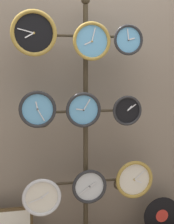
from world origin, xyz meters
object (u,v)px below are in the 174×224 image
object	(u,v)px
clock_bottom_left	(42,197)
clock_bottom_right	(134,179)
clock_top_right	(128,40)
clock_middle_center	(83,110)
clock_bottom_center	(89,186)
clock_middle_right	(127,111)
vinyl_record	(162,216)
clock_top_left	(34,33)
display_stand	(86,159)
clock_middle_left	(38,109)
clock_top_center	(92,41)

from	to	relation	value
clock_bottom_left	clock_bottom_right	xyz separation A→B (m)	(0.72, 0.04, 0.07)
clock_bottom_left	clock_top_right	bearing A→B (deg)	2.91
clock_middle_center	clock_bottom_right	bearing A→B (deg)	3.64
clock_top_right	clock_bottom_center	size ratio (longest dim) A/B	0.84
clock_top_right	clock_bottom_left	xyz separation A→B (m)	(-0.65, -0.03, -1.13)
clock_middle_right	vinyl_record	distance (m)	0.94
clock_top_left	clock_middle_center	xyz separation A→B (m)	(0.34, -0.00, -0.53)
display_stand	clock_middle_right	size ratio (longest dim) A/B	8.51
clock_top_left	clock_middle_left	bearing A→B (deg)	40.82
clock_middle_left	clock_middle_right	size ratio (longest dim) A/B	1.16
clock_top_left	clock_top_right	distance (m)	0.68
clock_middle_left	clock_bottom_center	size ratio (longest dim) A/B	0.99
clock_middle_center	vinyl_record	distance (m)	1.12
clock_middle_center	clock_bottom_left	distance (m)	0.70
clock_top_center	clock_bottom_right	xyz separation A→B (m)	(0.34, 0.01, -1.05)
clock_middle_left	clock_bottom_right	xyz separation A→B (m)	(0.73, 0.01, -0.57)
clock_top_center	clock_middle_center	size ratio (longest dim) A/B	1.07
clock_top_left	clock_bottom_left	distance (m)	1.16
clock_top_right	clock_top_left	bearing A→B (deg)	-178.21
vinyl_record	display_stand	bearing A→B (deg)	175.70
clock_bottom_left	clock_bottom_center	world-z (taller)	clock_bottom_center
clock_middle_center	clock_top_left	bearing A→B (deg)	179.94
clock_middle_right	clock_bottom_right	distance (m)	0.55
clock_top_left	clock_bottom_center	size ratio (longest dim) A/B	1.18
clock_middle_center	vinyl_record	xyz separation A→B (m)	(0.67, 0.06, -0.90)
display_stand	clock_bottom_left	distance (m)	0.43
clock_middle_center	clock_bottom_right	xyz separation A→B (m)	(0.41, 0.03, -0.56)
clock_top_right	clock_bottom_center	distance (m)	1.12
clock_middle_center	vinyl_record	world-z (taller)	clock_middle_center
clock_top_left	clock_middle_left	world-z (taller)	clock_top_left
clock_top_left	clock_bottom_left	bearing A→B (deg)	-21.32
clock_middle_left	clock_top_right	bearing A→B (deg)	0.69
clock_middle_right	clock_bottom_right	xyz separation A→B (m)	(0.07, -0.01, -0.54)
clock_top_right	clock_middle_right	world-z (taller)	clock_top_right
clock_middle_right	clock_bottom_center	world-z (taller)	clock_middle_right
clock_top_center	clock_bottom_center	size ratio (longest dim) A/B	1.04
clock_bottom_center	clock_bottom_right	world-z (taller)	clock_bottom_right
clock_top_right	vinyl_record	xyz separation A→B (m)	(0.33, 0.04, -1.40)
vinyl_record	clock_top_center	bearing A→B (deg)	-176.39
clock_top_left	clock_middle_right	bearing A→B (deg)	2.57
clock_bottom_left	clock_bottom_right	world-z (taller)	clock_bottom_right
clock_middle_left	clock_middle_center	size ratio (longest dim) A/B	1.03
clock_bottom_center	display_stand	bearing A→B (deg)	97.56
clock_top_right	clock_middle_right	size ratio (longest dim) A/B	0.98
clock_top_center	display_stand	bearing A→B (deg)	107.46
display_stand	clock_top_left	xyz separation A→B (m)	(-0.38, -0.11, 0.93)
clock_bottom_left	display_stand	bearing A→B (deg)	18.58
clock_top_left	vinyl_record	bearing A→B (deg)	3.31
clock_top_left	clock_bottom_center	bearing A→B (deg)	3.29
clock_top_center	clock_bottom_center	world-z (taller)	clock_top_center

